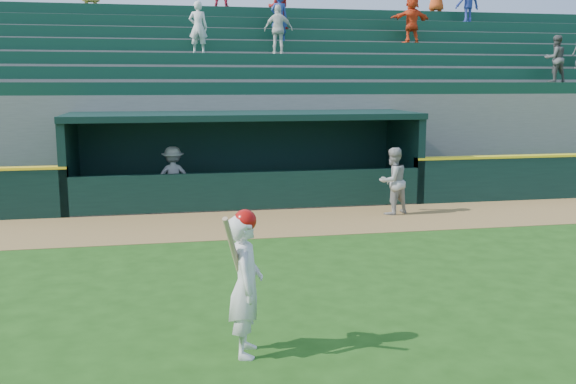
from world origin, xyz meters
name	(u,v)px	position (x,y,z in m)	size (l,w,h in m)	color
ground	(307,288)	(0.00, 0.00, 0.00)	(120.00, 120.00, 0.00)	#1C4411
warning_track	(261,223)	(0.00, 4.90, 0.01)	(40.00, 3.00, 0.01)	olive
dugout_player_front	(393,181)	(3.40, 5.32, 0.84)	(0.82, 0.64, 1.68)	#9F9E99
dugout_player_inside	(173,176)	(-1.95, 7.54, 0.79)	(1.03, 0.59, 1.59)	#A6A6A1
dugout	(244,152)	(0.00, 8.00, 1.36)	(9.40, 2.80, 2.46)	slate
stands	(228,108)	(0.03, 12.58, 2.41)	(34.50, 6.25, 7.62)	slate
batter_at_plate	(246,283)	(-1.29, -2.33, 0.90)	(0.57, 0.80, 1.81)	silver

